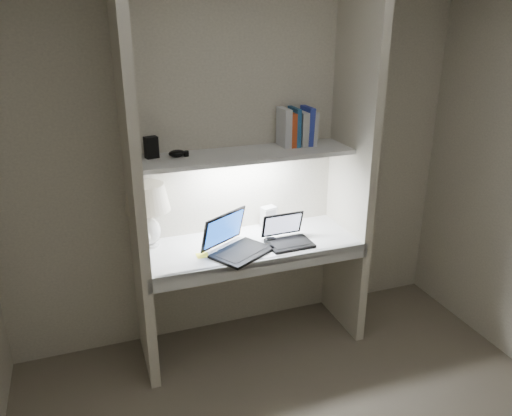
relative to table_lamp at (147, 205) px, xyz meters
name	(u,v)px	position (x,y,z in m)	size (l,w,h in m)	color
back_wall	(238,163)	(0.64, 0.10, 0.19)	(3.20, 0.01, 2.50)	beige
alcove_panel_left	(134,186)	(-0.09, -0.17, 0.19)	(0.06, 0.55, 2.50)	beige
alcove_panel_right	(352,163)	(1.37, -0.17, 0.19)	(0.06, 0.55, 2.50)	beige
desk	(251,245)	(0.64, -0.17, -0.31)	(1.40, 0.55, 0.04)	white
desk_apron	(265,266)	(0.64, -0.43, -0.34)	(1.46, 0.03, 0.10)	silver
shelf	(246,155)	(0.64, -0.08, 0.29)	(1.40, 0.36, 0.03)	silver
strip_light	(246,158)	(0.64, -0.08, 0.27)	(0.60, 0.04, 0.01)	white
table_lamp	(147,205)	(0.00, 0.00, 0.00)	(0.29, 0.29, 0.43)	white
laptop_main	(235,243)	(0.50, -0.26, -0.23)	(0.48, 0.46, 0.25)	black
laptop_netbook	(287,237)	(0.87, -0.25, -0.25)	(0.30, 0.26, 0.19)	black
speaker	(269,217)	(0.85, 0.05, -0.22)	(0.10, 0.07, 0.15)	silver
mouse	(270,239)	(0.77, -0.20, -0.27)	(0.09, 0.05, 0.03)	black
cable_coil	(292,241)	(0.90, -0.25, -0.28)	(0.10, 0.10, 0.01)	black
sticky_note	(202,255)	(0.29, -0.25, -0.29)	(0.08, 0.08, 0.00)	yellow
book_row	(297,127)	(1.03, 0.00, 0.43)	(0.24, 0.17, 0.26)	silver
shelf_box	(151,147)	(0.05, -0.01, 0.37)	(0.08, 0.06, 0.13)	black
shelf_gadget	(177,153)	(0.20, -0.04, 0.33)	(0.11, 0.08, 0.05)	black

